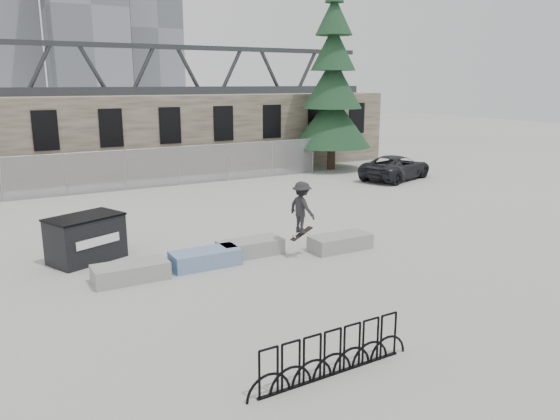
% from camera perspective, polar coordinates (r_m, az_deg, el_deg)
% --- Properties ---
extents(ground, '(120.00, 120.00, 0.00)m').
position_cam_1_polar(ground, '(16.68, -5.38, -5.23)').
color(ground, '#AAABA6').
rests_on(ground, ground).
extents(stone_wall, '(36.00, 2.58, 4.50)m').
position_cam_1_polar(stone_wall, '(31.53, -17.66, 7.17)').
color(stone_wall, brown).
rests_on(stone_wall, ground).
extents(chainlink_fence, '(22.06, 0.06, 2.02)m').
position_cam_1_polar(chainlink_fence, '(28.05, -15.89, 4.09)').
color(chainlink_fence, gray).
rests_on(chainlink_fence, ground).
extents(planter_far_left, '(2.00, 0.90, 0.48)m').
position_cam_1_polar(planter_far_left, '(15.42, -15.33, -6.20)').
color(planter_far_left, '#969694').
rests_on(planter_far_left, ground).
extents(planter_center_left, '(2.00, 0.90, 0.48)m').
position_cam_1_polar(planter_center_left, '(16.15, -7.82, -4.94)').
color(planter_center_left, '#3A6BAF').
rests_on(planter_center_left, ground).
extents(planter_center_right, '(2.00, 0.90, 0.48)m').
position_cam_1_polar(planter_center_right, '(17.04, -3.12, -3.86)').
color(planter_center_right, '#969694').
rests_on(planter_center_right, ground).
extents(planter_offset, '(2.00, 0.90, 0.48)m').
position_cam_1_polar(planter_offset, '(17.65, 6.31, -3.30)').
color(planter_offset, '#969694').
rests_on(planter_offset, ground).
extents(dumpster, '(2.44, 2.01, 1.39)m').
position_cam_1_polar(dumpster, '(17.37, -19.63, -2.79)').
color(dumpster, black).
rests_on(dumpster, ground).
extents(bike_rack, '(3.59, 0.18, 0.90)m').
position_cam_1_polar(bike_rack, '(10.35, 5.50, -14.70)').
color(bike_rack, black).
rests_on(bike_rack, ground).
extents(spruce_tree, '(4.72, 4.72, 11.50)m').
position_cam_1_polar(spruce_tree, '(33.45, 5.51, 12.25)').
color(spruce_tree, '#38281E').
rests_on(spruce_tree, ground).
extents(truss_bridge, '(70.00, 3.00, 9.80)m').
position_cam_1_polar(truss_bridge, '(71.40, -16.37, 11.86)').
color(truss_bridge, '#2D3033').
rests_on(truss_bridge, ground).
extents(suv, '(5.25, 3.68, 1.33)m').
position_cam_1_polar(suv, '(30.81, 12.02, 4.40)').
color(suv, black).
rests_on(suv, ground).
extents(skateboarder, '(0.77, 1.11, 1.78)m').
position_cam_1_polar(skateboarder, '(16.52, 2.30, 0.26)').
color(skateboarder, black).
rests_on(skateboarder, ground).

